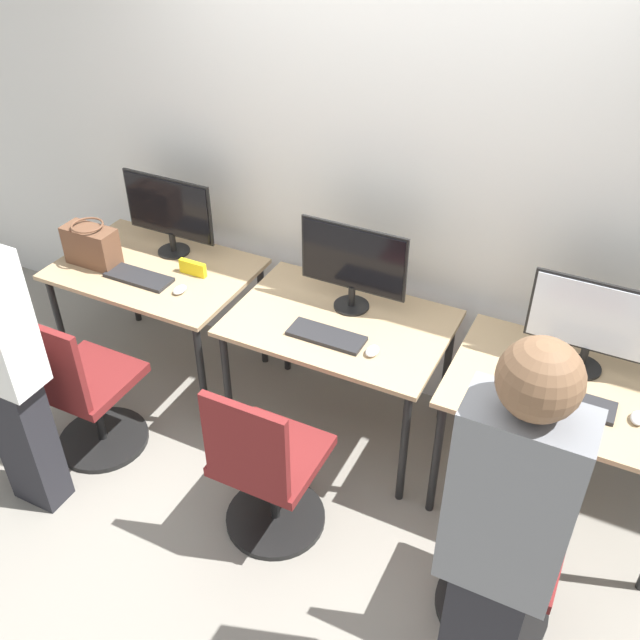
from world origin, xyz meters
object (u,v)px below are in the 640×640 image
Objects in this scene: keyboard_left at (139,277)px; office_chair_center at (267,474)px; mouse_right at (638,418)px; office_chair_right at (500,564)px; mouse_left at (180,290)px; monitor_right at (593,323)px; handbag at (91,245)px; monitor_left at (169,212)px; keyboard_right at (570,401)px; person_right at (501,543)px; monitor_center at (353,264)px; mouse_center at (372,351)px; keyboard_center at (326,336)px; office_chair_left at (84,395)px.

office_chair_center is (1.15, -0.64, -0.36)m from keyboard_left.
office_chair_right reaches higher than mouse_right.
office_chair_right is (1.06, 0.00, 0.00)m from office_chair_center.
monitor_right is (2.01, 0.30, 0.24)m from mouse_left.
mouse_right is 2.89m from handbag.
keyboard_left is at bearing -179.00° from mouse_right.
monitor_left is 6.24× the size of mouse_left.
keyboard_right is 0.27m from mouse_right.
person_right is at bearing -88.12° from office_chair_right.
person_right reaches higher than monitor_left.
monitor_center is at bearing 18.15° from mouse_left.
mouse_left is 1.00× the size of mouse_center.
mouse_center is 1.72m from handbag.
mouse_right is at bearing 1.33° from mouse_left.
monitor_left is 0.32× the size of person_right.
monitor_left reaches higher than keyboard_center.
monitor_center is at bearing 90.34° from office_chair_center.
office_chair_center is (0.01, -0.91, -0.60)m from monitor_center.
keyboard_right is 0.42× the size of office_chair_right.
mouse_left is 0.05× the size of person_right.
person_right reaches higher than keyboard_left.
monitor_right is (1.14, 0.31, 0.25)m from keyboard_center.
person_right is (1.08, -1.27, -0.02)m from monitor_center.
mouse_right is 1.12m from person_right.
office_chair_right is (2.21, -0.63, -0.36)m from keyboard_left.
monitor_center is 1.19m from keyboard_right.
monitor_left and monitor_right have the same top height.
monitor_right reaches higher than mouse_left.
handbag is at bearing -170.22° from monitor_center.
office_chair_left is 1.52m from monitor_center.
mouse_right is at bearing 72.09° from person_right.
monitor_left is 1.61m from office_chair_center.
person_right is at bearing -18.63° from office_chair_center.
mouse_left is 0.16× the size of monitor_right.
handbag reaches higher than office_chair_center.
monitor_center is 1.87× the size of handbag.
keyboard_right is at bearing 0.79° from keyboard_left.
monitor_right is at bearing 39.23° from office_chair_center.
monitor_right is 1.48× the size of keyboard_right.
office_chair_left is 1.62× the size of monitor_right.
keyboard_right is (1.14, 0.67, 0.36)m from office_chair_center.
keyboard_right is 1.26× the size of handbag.
monitor_left is at bearing 177.66° from monitor_center.
office_chair_center reaches higher than mouse_left.
person_right is (2.22, -1.00, 0.23)m from keyboard_left.
keyboard_right is at bearing 86.48° from person_right.
office_chair_right is at bearing 0.23° from office_chair_center.
person_right reaches higher than monitor_center.
keyboard_left is 0.42× the size of office_chair_center.
handbag is (-1.72, 0.06, 0.10)m from mouse_center.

